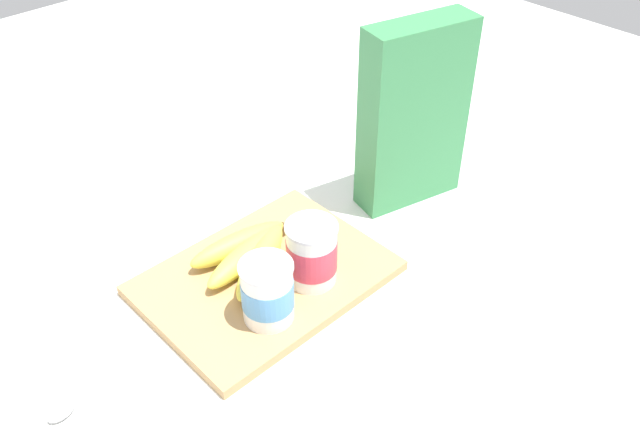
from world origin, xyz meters
TOP-DOWN VIEW (x-y plane):
  - ground_plane at (0.00, 0.00)m, footprint 2.40×2.40m
  - cutting_board at (0.00, 0.00)m, footprint 0.33×0.24m
  - cereal_box at (-0.30, 0.00)m, footprint 0.18×0.10m
  - yogurt_cup_front at (-0.04, 0.05)m, footprint 0.07×0.07m
  - yogurt_cup_back at (0.05, 0.07)m, footprint 0.07×0.07m
  - banana_bunch at (0.00, -0.03)m, footprint 0.17×0.13m
  - spoon at (0.29, 0.00)m, footprint 0.13×0.04m

SIDE VIEW (x-z plane):
  - ground_plane at x=0.00m, z-range 0.00..0.00m
  - spoon at x=0.29m, z-range 0.00..0.01m
  - cutting_board at x=0.00m, z-range 0.00..0.02m
  - banana_bunch at x=0.00m, z-range 0.02..0.05m
  - yogurt_cup_back at x=0.05m, z-range 0.02..0.10m
  - yogurt_cup_front at x=-0.04m, z-range 0.01..0.11m
  - cereal_box at x=-0.30m, z-range 0.00..0.30m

